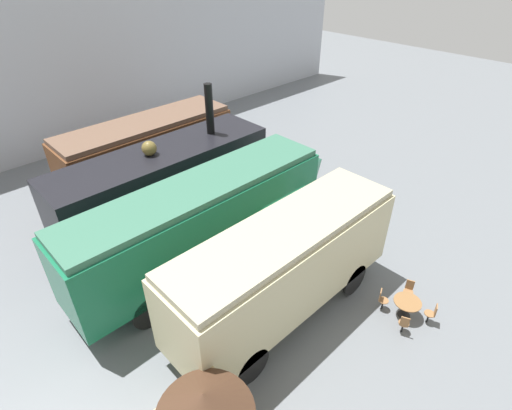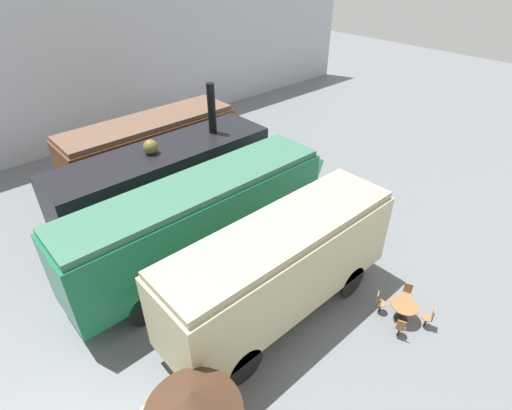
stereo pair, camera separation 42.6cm
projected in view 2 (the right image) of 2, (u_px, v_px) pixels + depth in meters
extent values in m
plane|color=slate|center=(278.00, 241.00, 17.85)|extent=(80.00, 80.00, 0.00)
cube|color=#B2B7C1|center=(106.00, 68.00, 24.86)|extent=(44.00, 0.15, 9.00)
cube|color=brown|center=(151.00, 146.00, 21.15)|extent=(9.19, 2.74, 2.43)
cube|color=brown|center=(148.00, 122.00, 20.41)|extent=(9.01, 2.53, 0.24)
cylinder|color=black|center=(210.00, 162.00, 22.67)|extent=(1.36, 0.12, 1.36)
cylinder|color=black|center=(184.00, 147.00, 24.29)|extent=(1.36, 0.12, 1.36)
cylinder|color=black|center=(119.00, 197.00, 19.60)|extent=(1.36, 0.12, 1.36)
cylinder|color=black|center=(97.00, 177.00, 21.22)|extent=(1.36, 0.12, 1.36)
cube|color=black|center=(166.00, 177.00, 18.28)|extent=(10.20, 2.81, 2.78)
cylinder|color=black|center=(212.00, 109.00, 18.41)|extent=(0.37, 0.37, 2.35)
sphere|color=brown|center=(151.00, 147.00, 17.05)|extent=(0.64, 0.64, 0.64)
cylinder|color=black|center=(237.00, 194.00, 20.02)|extent=(1.16, 0.12, 1.16)
cylinder|color=black|center=(205.00, 174.00, 21.68)|extent=(1.16, 0.12, 1.16)
cylinder|color=black|center=(124.00, 246.00, 16.62)|extent=(1.16, 0.12, 1.16)
cylinder|color=black|center=(97.00, 218.00, 18.28)|extent=(1.16, 0.12, 1.16)
cube|color=#196B47|center=(200.00, 220.00, 15.34)|extent=(10.78, 2.52, 2.76)
cone|color=#196B47|center=(310.00, 167.00, 18.89)|extent=(2.00, 2.40, 2.40)
cube|color=#366B54|center=(197.00, 186.00, 14.50)|extent=(10.56, 2.32, 0.24)
cylinder|color=black|center=(280.00, 232.00, 17.28)|extent=(1.35, 0.12, 1.35)
cylinder|color=black|center=(244.00, 209.00, 18.76)|extent=(1.35, 0.12, 1.35)
cylinder|color=black|center=(147.00, 309.00, 13.68)|extent=(1.35, 0.12, 1.35)
cylinder|color=black|center=(115.00, 273.00, 15.16)|extent=(1.35, 0.12, 1.35)
cube|color=beige|center=(281.00, 266.00, 13.22)|extent=(8.75, 2.53, 2.79)
cube|color=tan|center=(282.00, 230.00, 12.37)|extent=(8.57, 2.33, 0.24)
cylinder|color=black|center=(352.00, 282.00, 14.82)|extent=(1.28, 0.12, 1.28)
cylinder|color=black|center=(304.00, 251.00, 16.30)|extent=(1.28, 0.12, 1.28)
cylinder|color=black|center=(245.00, 366.00, 11.90)|extent=(1.28, 0.12, 1.28)
cylinder|color=black|center=(198.00, 319.00, 13.39)|extent=(1.28, 0.12, 1.28)
cylinder|color=black|center=(401.00, 318.00, 14.19)|extent=(0.44, 0.44, 0.02)
cylinder|color=black|center=(403.00, 312.00, 14.00)|extent=(0.08, 0.08, 0.66)
cylinder|color=olive|center=(405.00, 305.00, 13.81)|extent=(0.96, 0.96, 0.03)
cylinder|color=black|center=(425.00, 322.00, 13.81)|extent=(0.06, 0.06, 0.42)
cylinder|color=olive|center=(427.00, 318.00, 13.69)|extent=(0.36, 0.36, 0.03)
cube|color=olive|center=(433.00, 315.00, 13.51)|extent=(0.28, 0.15, 0.42)
cylinder|color=black|center=(405.00, 299.00, 14.67)|extent=(0.06, 0.06, 0.42)
cylinder|color=olive|center=(406.00, 295.00, 14.54)|extent=(0.36, 0.36, 0.03)
cube|color=olive|center=(408.00, 288.00, 14.53)|extent=(0.15, 0.28, 0.42)
cylinder|color=black|center=(380.00, 307.00, 14.35)|extent=(0.06, 0.06, 0.42)
cylinder|color=olive|center=(381.00, 303.00, 14.22)|extent=(0.36, 0.36, 0.03)
cube|color=olive|center=(378.00, 297.00, 14.15)|extent=(0.28, 0.15, 0.42)
cylinder|color=black|center=(399.00, 331.00, 13.49)|extent=(0.06, 0.06, 0.42)
cylinder|color=olive|center=(400.00, 327.00, 13.37)|extent=(0.36, 0.36, 0.03)
cube|color=olive|center=(401.00, 325.00, 13.13)|extent=(0.15, 0.28, 0.42)
cylinder|color=#262633|center=(350.00, 225.00, 18.20)|extent=(0.24, 0.24, 0.77)
cylinder|color=#333338|center=(352.00, 211.00, 17.80)|extent=(0.34, 0.34, 0.69)
sphere|color=tan|center=(354.00, 203.00, 17.54)|extent=(0.22, 0.22, 0.22)
cone|color=#472D1E|center=(192.00, 402.00, 8.96)|extent=(2.34, 2.34, 0.80)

